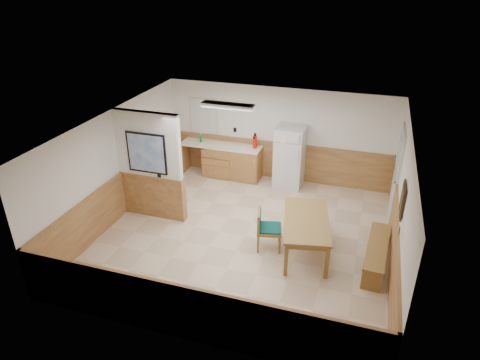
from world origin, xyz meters
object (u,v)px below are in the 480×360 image
(dining_bench, at_px, (377,250))
(dining_table, at_px, (306,224))
(soap_bottle, at_px, (201,138))
(refrigerator, at_px, (290,157))
(fire_extinguisher, at_px, (255,142))
(dining_chair, at_px, (265,226))

(dining_bench, bearing_deg, dining_table, -176.97)
(dining_bench, relative_size, soap_bottle, 7.76)
(refrigerator, distance_m, dining_bench, 3.66)
(refrigerator, distance_m, fire_extinguisher, 1.00)
(dining_table, relative_size, dining_bench, 1.10)
(refrigerator, bearing_deg, dining_bench, -49.13)
(dining_table, bearing_deg, dining_chair, 175.52)
(dining_chair, xyz_separation_m, fire_extinguisher, (-1.06, 2.97, 0.59))
(dining_chair, bearing_deg, dining_bench, -11.46)
(dining_chair, relative_size, soap_bottle, 3.87)
(refrigerator, relative_size, fire_extinguisher, 3.87)
(dining_chair, distance_m, fire_extinguisher, 3.21)
(dining_chair, xyz_separation_m, soap_bottle, (-2.58, 2.94, 0.52))
(dining_table, distance_m, soap_bottle, 4.44)
(dining_chair, height_order, soap_bottle, soap_bottle)
(dining_bench, distance_m, dining_chair, 2.21)
(dining_table, distance_m, dining_chair, 0.84)
(dining_table, relative_size, dining_chair, 2.20)
(fire_extinguisher, xyz_separation_m, soap_bottle, (-1.52, -0.03, -0.07))
(dining_chair, bearing_deg, soap_bottle, 117.71)
(dining_table, height_order, dining_chair, dining_chair)
(refrigerator, height_order, soap_bottle, refrigerator)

